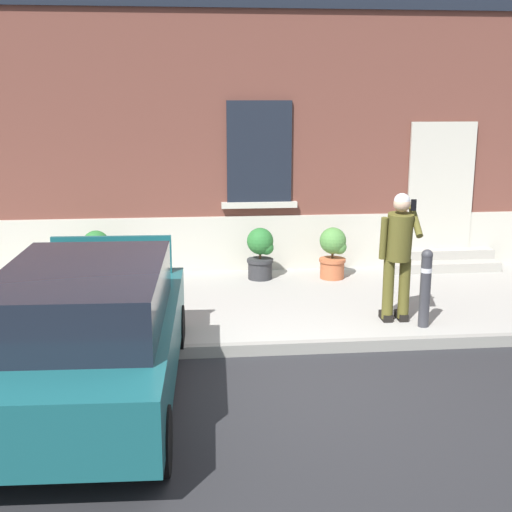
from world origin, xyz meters
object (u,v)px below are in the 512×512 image
at_px(hatchback_car_teal, 89,332).
at_px(planter_terracotta, 333,252).
at_px(planter_charcoal, 261,252).
at_px(person_on_phone, 399,249).
at_px(planter_olive, 97,255).
at_px(bollard_near_person, 425,285).

height_order(hatchback_car_teal, planter_terracotta, hatchback_car_teal).
distance_m(hatchback_car_teal, planter_charcoal, 4.76).
distance_m(person_on_phone, planter_olive, 4.91).
xyz_separation_m(planter_olive, planter_charcoal, (2.66, -0.04, 0.00)).
relative_size(hatchback_car_teal, person_on_phone, 2.36).
height_order(hatchback_car_teal, planter_charcoal, hatchback_car_teal).
bearing_deg(planter_terracotta, person_on_phone, -80.63).
height_order(hatchback_car_teal, planter_olive, hatchback_car_teal).
distance_m(planter_olive, planter_terracotta, 3.87).
xyz_separation_m(planter_charcoal, planter_terracotta, (1.20, -0.09, 0.00)).
distance_m(hatchback_car_teal, person_on_phone, 4.23).
xyz_separation_m(hatchback_car_teal, bollard_near_person, (4.09, 1.61, -0.08)).
xyz_separation_m(person_on_phone, planter_charcoal, (-1.58, 2.37, -0.55)).
height_order(hatchback_car_teal, person_on_phone, person_on_phone).
distance_m(person_on_phone, planter_charcoal, 2.90).
xyz_separation_m(hatchback_car_teal, planter_olive, (-0.46, 4.26, -0.18)).
height_order(person_on_phone, planter_charcoal, person_on_phone).
xyz_separation_m(planter_olive, planter_terracotta, (3.87, -0.13, 0.00)).
relative_size(hatchback_car_teal, planter_olive, 4.80).
relative_size(planter_olive, planter_charcoal, 1.00).
distance_m(hatchback_car_teal, planter_terracotta, 5.36).
relative_size(bollard_near_person, planter_charcoal, 1.22).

